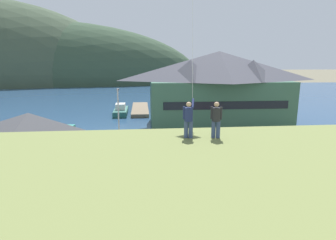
{
  "coord_description": "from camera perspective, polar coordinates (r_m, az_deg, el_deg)",
  "views": [
    {
      "loc": [
        -1.29,
        -20.67,
        9.78
      ],
      "look_at": [
        1.54,
        9.0,
        3.4
      ],
      "focal_mm": 29.39,
      "sensor_mm": 36.0,
      "label": 1
    }
  ],
  "objects": [
    {
      "name": "wharf_dock",
      "position": [
        55.48,
        -5.8,
        2.23
      ],
      "size": [
        3.2,
        14.56,
        0.7
      ],
      "color": "#70604C",
      "rests_on": "ground"
    },
    {
      "name": "moored_boat_outer_mooring",
      "position": [
        55.95,
        -2.23,
        2.76
      ],
      "size": [
        2.82,
        7.34,
        2.16
      ],
      "color": "#A8A399",
      "rests_on": "ground"
    },
    {
      "name": "parking_light_pole",
      "position": [
        31.88,
        -10.24,
        1.36
      ],
      "size": [
        0.24,
        0.78,
        6.65
      ],
      "color": "#ADADB2",
      "rests_on": "parking_lot_pad"
    },
    {
      "name": "far_hill_east_peak",
      "position": [
        137.61,
        -24.64,
        6.92
      ],
      "size": [
        145.55,
        47.24,
        54.77
      ],
      "primitive_type": "ellipsoid",
      "color": "#334733",
      "rests_on": "ground"
    },
    {
      "name": "person_companion",
      "position": [
        13.22,
        9.95,
        0.27
      ],
      "size": [
        0.53,
        0.4,
        1.74
      ],
      "color": "#384770",
      "rests_on": "grassy_hill_foreground"
    },
    {
      "name": "bay_water",
      "position": [
        81.27,
        -4.52,
        5.15
      ],
      "size": [
        360.0,
        84.0,
        0.03
      ],
      "primitive_type": "cube",
      "color": "navy",
      "rests_on": "ground"
    },
    {
      "name": "storage_shed_near_lot",
      "position": [
        29.61,
        -26.59,
        -3.26
      ],
      "size": [
        8.24,
        6.04,
        5.02
      ],
      "color": "#338475",
      "rests_on": "ground"
    },
    {
      "name": "moored_boat_wharfside",
      "position": [
        52.13,
        -9.76,
        1.9
      ],
      "size": [
        2.48,
        7.66,
        2.16
      ],
      "color": "#23564C",
      "rests_on": "ground"
    },
    {
      "name": "person_kite_flyer",
      "position": [
        13.06,
        4.28,
        0.35
      ],
      "size": [
        0.61,
        0.61,
        1.86
      ],
      "color": "#384770",
      "rests_on": "grassy_hill_foreground"
    },
    {
      "name": "harbor_lodge",
      "position": [
        43.23,
        10.41,
        6.89
      ],
      "size": [
        22.16,
        10.94,
        11.28
      ],
      "color": "#38604C",
      "rests_on": "ground"
    },
    {
      "name": "parked_car_mid_row_near",
      "position": [
        23.73,
        -24.72,
        -10.64
      ],
      "size": [
        4.21,
        2.08,
        1.82
      ],
      "color": "#B28923",
      "rests_on": "parking_lot_pad"
    },
    {
      "name": "parked_car_front_row_end",
      "position": [
        25.85,
        23.83,
        -8.71
      ],
      "size": [
        4.21,
        2.07,
        1.82
      ],
      "color": "red",
      "rests_on": "parking_lot_pad"
    },
    {
      "name": "parked_car_lone_by_shed",
      "position": [
        31.48,
        23.2,
        -5.0
      ],
      "size": [
        4.24,
        2.14,
        1.82
      ],
      "color": "#9EA3A8",
      "rests_on": "parking_lot_pad"
    },
    {
      "name": "ground_plane",
      "position": [
        22.91,
        -1.74,
        -13.21
      ],
      "size": [
        600.0,
        600.0,
        0.0
      ],
      "primitive_type": "plane",
      "color": "#66604C"
    },
    {
      "name": "parking_lot_pad",
      "position": [
        27.49,
        -2.43,
        -8.67
      ],
      "size": [
        40.0,
        20.0,
        0.1
      ],
      "primitive_type": "cube",
      "color": "slate",
      "rests_on": "ground"
    },
    {
      "name": "parked_car_front_row_silver",
      "position": [
        28.36,
        -3.5,
        -5.84
      ],
      "size": [
        4.28,
        2.22,
        1.82
      ],
      "color": "slate",
      "rests_on": "parking_lot_pad"
    },
    {
      "name": "parked_car_back_row_left",
      "position": [
        23.39,
        -0.42,
        -9.8
      ],
      "size": [
        4.23,
        2.12,
        1.82
      ],
      "color": "#236633",
      "rests_on": "parking_lot_pad"
    }
  ]
}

